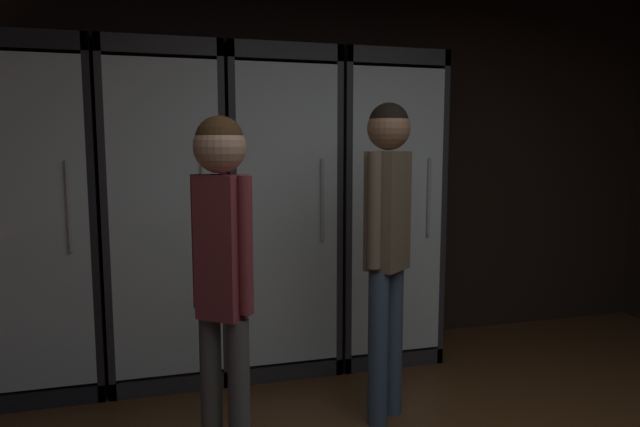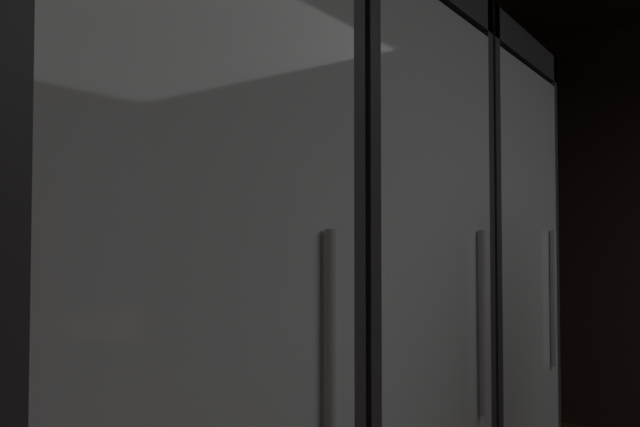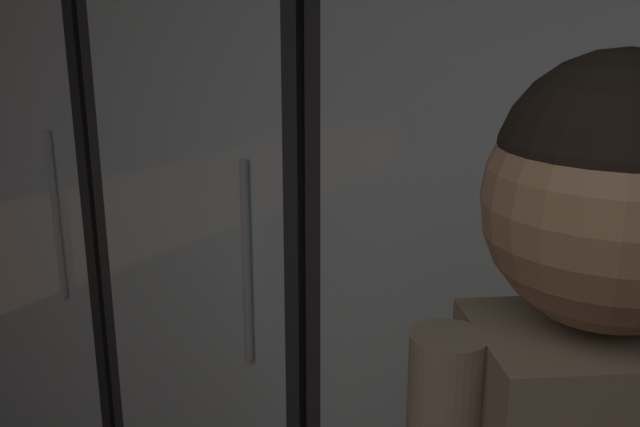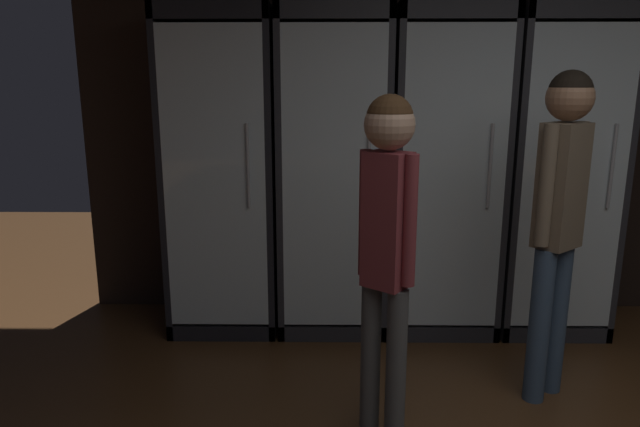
{
  "view_description": "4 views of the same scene",
  "coord_description": "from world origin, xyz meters",
  "px_view_note": "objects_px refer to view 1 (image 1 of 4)",
  "views": [
    {
      "loc": [
        -1.27,
        -0.88,
        1.46
      ],
      "look_at": [
        -0.31,
        2.53,
        1.03
      ],
      "focal_mm": 31.27,
      "sensor_mm": 36.0,
      "label": 1
    },
    {
      "loc": [
        -1.88,
        1.78,
        1.38
      ],
      "look_at": [
        -0.62,
        2.71,
        1.43
      ],
      "focal_mm": 32.69,
      "sensor_mm": 36.0,
      "label": 2
    },
    {
      "loc": [
        -0.05,
        1.17,
        1.71
      ],
      "look_at": [
        -0.82,
        2.32,
        1.31
      ],
      "focal_mm": 39.42,
      "sensor_mm": 36.0,
      "label": 3
    },
    {
      "loc": [
        -1.31,
        -0.99,
        1.64
      ],
      "look_at": [
        -1.35,
        2.42,
        0.83
      ],
      "focal_mm": 32.22,
      "sensor_mm": 36.0,
      "label": 4
    }
  ],
  "objects_px": {
    "cooler_far_left": "(41,221)",
    "cooler_center": "(277,213)",
    "cooler_right": "(378,211)",
    "shopper_far": "(222,257)",
    "shopper_near": "(387,225)",
    "cooler_left": "(166,217)"
  },
  "relations": [
    {
      "from": "cooler_center",
      "to": "shopper_near",
      "type": "distance_m",
      "value": 1.02
    },
    {
      "from": "cooler_left",
      "to": "shopper_far",
      "type": "relative_size",
      "value": 1.31
    },
    {
      "from": "cooler_far_left",
      "to": "cooler_left",
      "type": "distance_m",
      "value": 0.71
    },
    {
      "from": "cooler_far_left",
      "to": "shopper_far",
      "type": "bearing_deg",
      "value": -56.3
    },
    {
      "from": "cooler_far_left",
      "to": "cooler_center",
      "type": "distance_m",
      "value": 1.43
    },
    {
      "from": "shopper_far",
      "to": "cooler_left",
      "type": "bearing_deg",
      "value": 98.65
    },
    {
      "from": "shopper_far",
      "to": "cooler_far_left",
      "type": "bearing_deg",
      "value": 123.7
    },
    {
      "from": "cooler_left",
      "to": "cooler_right",
      "type": "bearing_deg",
      "value": 0.09
    },
    {
      "from": "cooler_left",
      "to": "shopper_far",
      "type": "distance_m",
      "value": 1.4
    },
    {
      "from": "shopper_near",
      "to": "shopper_far",
      "type": "height_order",
      "value": "shopper_near"
    },
    {
      "from": "cooler_right",
      "to": "shopper_far",
      "type": "xyz_separation_m",
      "value": [
        -1.22,
        -1.39,
        0.01
      ]
    },
    {
      "from": "cooler_right",
      "to": "cooler_center",
      "type": "bearing_deg",
      "value": -179.77
    },
    {
      "from": "shopper_near",
      "to": "shopper_far",
      "type": "xyz_separation_m",
      "value": [
        -0.89,
        -0.44,
        -0.03
      ]
    },
    {
      "from": "cooler_left",
      "to": "shopper_near",
      "type": "distance_m",
      "value": 1.45
    },
    {
      "from": "cooler_center",
      "to": "shopper_far",
      "type": "bearing_deg",
      "value": -109.94
    },
    {
      "from": "cooler_right",
      "to": "cooler_left",
      "type": "bearing_deg",
      "value": -179.91
    },
    {
      "from": "cooler_left",
      "to": "shopper_near",
      "type": "relative_size",
      "value": 1.23
    },
    {
      "from": "cooler_center",
      "to": "cooler_right",
      "type": "bearing_deg",
      "value": 0.23
    },
    {
      "from": "cooler_far_left",
      "to": "cooler_left",
      "type": "height_order",
      "value": "same"
    },
    {
      "from": "shopper_near",
      "to": "shopper_far",
      "type": "relative_size",
      "value": 1.06
    },
    {
      "from": "cooler_center",
      "to": "cooler_right",
      "type": "relative_size",
      "value": 1.0
    },
    {
      "from": "cooler_right",
      "to": "shopper_near",
      "type": "xyz_separation_m",
      "value": [
        -0.32,
        -0.95,
        0.04
      ]
    }
  ]
}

